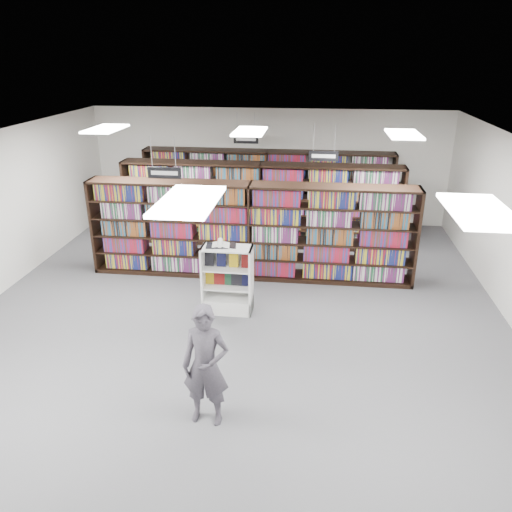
# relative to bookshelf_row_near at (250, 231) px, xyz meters

# --- Properties ---
(floor) EXTENTS (12.00, 12.00, 0.00)m
(floor) POSITION_rel_bookshelf_row_near_xyz_m (0.00, -2.00, -1.05)
(floor) COLOR #56565B
(floor) RESTS_ON ground
(ceiling) EXTENTS (10.00, 12.00, 0.10)m
(ceiling) POSITION_rel_bookshelf_row_near_xyz_m (0.00, -2.00, 2.15)
(ceiling) COLOR silver
(ceiling) RESTS_ON wall_back
(wall_back) EXTENTS (10.00, 0.10, 3.20)m
(wall_back) POSITION_rel_bookshelf_row_near_xyz_m (0.00, 4.00, 0.55)
(wall_back) COLOR white
(wall_back) RESTS_ON ground
(bookshelf_row_near) EXTENTS (7.00, 0.60, 2.10)m
(bookshelf_row_near) POSITION_rel_bookshelf_row_near_xyz_m (0.00, 0.00, 0.00)
(bookshelf_row_near) COLOR black
(bookshelf_row_near) RESTS_ON floor
(bookshelf_row_mid) EXTENTS (7.00, 0.60, 2.10)m
(bookshelf_row_mid) POSITION_rel_bookshelf_row_near_xyz_m (0.00, 2.00, 0.00)
(bookshelf_row_mid) COLOR black
(bookshelf_row_mid) RESTS_ON floor
(bookshelf_row_far) EXTENTS (7.00, 0.60, 2.10)m
(bookshelf_row_far) POSITION_rel_bookshelf_row_near_xyz_m (0.00, 3.70, 0.00)
(bookshelf_row_far) COLOR black
(bookshelf_row_far) RESTS_ON floor
(aisle_sign_left) EXTENTS (0.65, 0.02, 0.80)m
(aisle_sign_left) POSITION_rel_bookshelf_row_near_xyz_m (-1.50, -1.00, 1.48)
(aisle_sign_left) COLOR #B2B2B7
(aisle_sign_left) RESTS_ON ceiling
(aisle_sign_right) EXTENTS (0.65, 0.02, 0.80)m
(aisle_sign_right) POSITION_rel_bookshelf_row_near_xyz_m (1.50, 1.00, 1.48)
(aisle_sign_right) COLOR #B2B2B7
(aisle_sign_right) RESTS_ON ceiling
(aisle_sign_center) EXTENTS (0.65, 0.02, 0.80)m
(aisle_sign_center) POSITION_rel_bookshelf_row_near_xyz_m (-0.50, 3.00, 1.48)
(aisle_sign_center) COLOR #B2B2B7
(aisle_sign_center) RESTS_ON ceiling
(troffer_front_center) EXTENTS (0.60, 1.20, 0.04)m
(troffer_front_center) POSITION_rel_bookshelf_row_near_xyz_m (0.00, -5.00, 2.11)
(troffer_front_center) COLOR white
(troffer_front_center) RESTS_ON ceiling
(troffer_front_right) EXTENTS (0.60, 1.20, 0.04)m
(troffer_front_right) POSITION_rel_bookshelf_row_near_xyz_m (3.00, -5.00, 2.11)
(troffer_front_right) COLOR white
(troffer_front_right) RESTS_ON ceiling
(troffer_back_left) EXTENTS (0.60, 1.20, 0.04)m
(troffer_back_left) POSITION_rel_bookshelf_row_near_xyz_m (-3.00, 0.00, 2.11)
(troffer_back_left) COLOR white
(troffer_back_left) RESTS_ON ceiling
(troffer_back_center) EXTENTS (0.60, 1.20, 0.04)m
(troffer_back_center) POSITION_rel_bookshelf_row_near_xyz_m (0.00, 0.00, 2.11)
(troffer_back_center) COLOR white
(troffer_back_center) RESTS_ON ceiling
(troffer_back_right) EXTENTS (0.60, 1.20, 0.04)m
(troffer_back_right) POSITION_rel_bookshelf_row_near_xyz_m (3.00, 0.00, 2.11)
(troffer_back_right) COLOR white
(troffer_back_right) RESTS_ON ceiling
(endcap_display) EXTENTS (0.95, 0.48, 1.32)m
(endcap_display) POSITION_rel_bookshelf_row_near_xyz_m (-0.21, -1.63, -0.60)
(endcap_display) COLOR white
(endcap_display) RESTS_ON floor
(open_book) EXTENTS (0.59, 0.39, 0.12)m
(open_book) POSITION_rel_bookshelf_row_near_xyz_m (-0.34, -1.61, 0.30)
(open_book) COLOR black
(open_book) RESTS_ON endcap_display
(shopper) EXTENTS (0.65, 0.44, 1.72)m
(shopper) POSITION_rel_bookshelf_row_near_xyz_m (0.04, -4.72, -0.19)
(shopper) COLOR #49444E
(shopper) RESTS_ON floor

